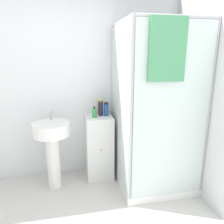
# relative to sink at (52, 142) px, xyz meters

# --- Properties ---
(wall_back) EXTENTS (6.40, 0.06, 2.50)m
(wall_back) POSITION_rel_sink_xyz_m (0.05, 0.38, 0.63)
(wall_back) COLOR silver
(wall_back) RESTS_ON ground_plane
(shower_enclosure) EXTENTS (0.91, 0.94, 2.01)m
(shower_enclosure) POSITION_rel_sink_xyz_m (1.20, -0.19, -0.06)
(shower_enclosure) COLOR white
(shower_enclosure) RESTS_ON ground_plane
(vanity_cabinet) EXTENTS (0.35, 0.41, 0.87)m
(vanity_cabinet) POSITION_rel_sink_xyz_m (0.60, 0.15, -0.18)
(vanity_cabinet) COLOR silver
(vanity_cabinet) RESTS_ON ground_plane
(sink) EXTENTS (0.44, 0.44, 0.99)m
(sink) POSITION_rel_sink_xyz_m (0.00, 0.00, 0.00)
(sink) COLOR white
(sink) RESTS_ON ground_plane
(soap_dispenser) EXTENTS (0.06, 0.06, 0.15)m
(soap_dispenser) POSITION_rel_sink_xyz_m (0.54, 0.10, 0.32)
(soap_dispenser) COLOR green
(soap_dispenser) RESTS_ON vanity_cabinet
(shampoo_bottle_tall_black) EXTENTS (0.06, 0.06, 0.22)m
(shampoo_bottle_tall_black) POSITION_rel_sink_xyz_m (0.63, 0.17, 0.36)
(shampoo_bottle_tall_black) COLOR #281E33
(shampoo_bottle_tall_black) RESTS_ON vanity_cabinet
(shampoo_bottle_blue) EXTENTS (0.06, 0.06, 0.18)m
(shampoo_bottle_blue) POSITION_rel_sink_xyz_m (0.70, 0.15, 0.34)
(shampoo_bottle_blue) COLOR #1E4C93
(shampoo_bottle_blue) RESTS_ON vanity_cabinet
(lotion_bottle_white) EXTENTS (0.04, 0.04, 0.18)m
(lotion_bottle_white) POSITION_rel_sink_xyz_m (0.59, 0.27, 0.33)
(lotion_bottle_white) COLOR beige
(lotion_bottle_white) RESTS_ON vanity_cabinet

